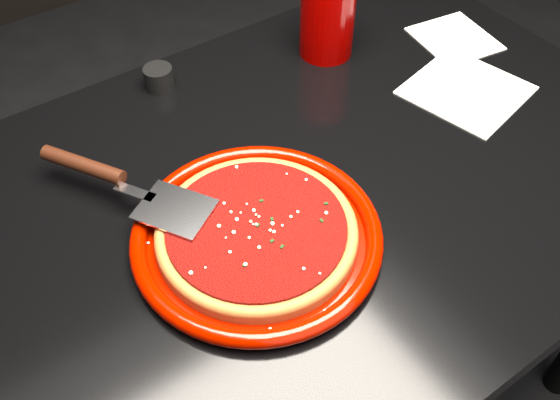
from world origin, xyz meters
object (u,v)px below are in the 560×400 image
object	(u,v)px
plate	(257,235)
ramekin	(159,78)
pizza_server	(127,183)
table	(298,312)
cup	(327,19)

from	to	relation	value
plate	ramekin	xyz separation A→B (m)	(0.05, 0.39, 0.01)
pizza_server	ramekin	bearing A→B (deg)	22.57
pizza_server	ramekin	world-z (taller)	pizza_server
table	plate	world-z (taller)	plate
table	pizza_server	bearing A→B (deg)	156.36
pizza_server	ramekin	distance (m)	0.28
ramekin	cup	bearing A→B (deg)	-15.25
pizza_server	cup	distance (m)	0.49
table	ramekin	xyz separation A→B (m)	(-0.07, 0.33, 0.39)
pizza_server	ramekin	size ratio (longest dim) A/B	6.56
cup	ramekin	xyz separation A→B (m)	(-0.30, 0.08, -0.05)
cup	ramekin	distance (m)	0.32
cup	plate	bearing A→B (deg)	-139.52
plate	ramekin	distance (m)	0.39
table	plate	size ratio (longest dim) A/B	3.46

